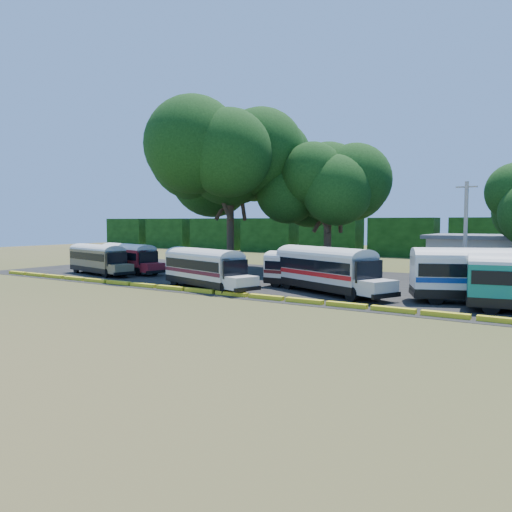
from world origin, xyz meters
The scene contains 13 objects.
ground centered at (0.00, 0.00, 0.00)m, with size 160.00×160.00×0.00m, color #334818.
asphalt_strip centered at (1.00, 12.00, 0.01)m, with size 64.00×24.00×0.02m, color black.
curb centered at (0.00, 1.00, 0.15)m, with size 53.70×0.45×0.30m.
treeline_backdrop centered at (0.00, 48.00, 3.00)m, with size 130.00×4.00×6.00m.
bus_beige centered at (-18.61, 5.49, 1.77)m, with size 9.67×4.24×3.09m.
bus_red centered at (-17.05, 8.21, 1.78)m, with size 9.69×4.31×3.10m.
bus_cream_west centered at (-2.64, 3.08, 1.84)m, with size 10.17×5.26×3.25m.
bus_cream_east centered at (4.79, 7.47, 1.69)m, with size 9.15×2.43×3.00m.
bus_white_red centered at (6.75, 5.96, 1.99)m, with size 10.87×6.77×3.53m.
bus_white_blue centered at (17.74, 7.51, 2.09)m, with size 11.44×6.95×3.70m.
tree_west centered at (-9.44, 15.95, 12.37)m, with size 14.35×14.35×17.65m.
tree_center centered at (0.33, 20.00, 9.59)m, with size 11.26×11.26×13.75m.
utility_pole centered at (15.24, 13.20, 4.39)m, with size 1.60×0.30×8.55m.
Camera 1 is at (22.74, -28.37, 5.46)m, focal length 35.00 mm.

